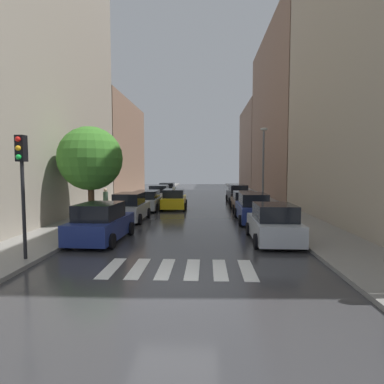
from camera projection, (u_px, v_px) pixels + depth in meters
The scene contains 22 objects.
ground_plane at pixel (198, 201), 32.70m from camera, with size 28.00×72.00×0.04m, color #353537.
sidewalk_left at pixel (136, 200), 32.99m from camera, with size 3.00×72.00×0.15m, color gray.
sidewalk_right at pixel (261, 200), 32.39m from camera, with size 3.00×72.00×0.15m, color gray.
crosswalk_stripes at pixel (179, 269), 10.36m from camera, with size 4.95×2.20×0.01m.
building_left_near at pixel (17, 53), 19.67m from camera, with size 6.00×19.62×21.07m, color #9E9384.
building_left_mid at pixel (107, 150), 37.46m from camera, with size 6.00×14.94×11.18m, color #8C6B56.
building_right_mid at pixel (290, 115), 38.19m from camera, with size 6.00×21.97×19.81m, color #8C6B56.
building_right_far at pixel (260, 147), 59.05m from camera, with size 6.00×18.45×14.76m, color #8C6B56.
parked_car_left_nearest at pixel (101, 223), 14.35m from camera, with size 2.27×4.31×1.76m.
parked_car_left_second at pixel (130, 208), 20.02m from camera, with size 2.02×4.18×1.78m.
parked_car_left_third at pixel (147, 201), 25.48m from camera, with size 2.18×4.74×1.56m.
parked_car_left_fourth at pixel (159, 194), 31.25m from camera, with size 2.21×4.81×1.70m.
parked_car_left_fifth at pixel (167, 190), 37.08m from camera, with size 2.10×4.42×1.68m.
parked_car_right_nearest at pixel (274, 224), 14.15m from camera, with size 2.13×4.08×1.74m.
parked_car_right_second at pixel (253, 208), 19.56m from camera, with size 2.02×4.78×1.81m.
parked_car_right_third at pixel (244, 202), 24.77m from camera, with size 2.00×4.22×1.54m.
parked_car_right_fourth at pixel (238, 194), 30.89m from camera, with size 2.14×4.80×1.77m.
taxi_midroad at pixel (174, 200), 26.07m from camera, with size 2.18×4.36×1.81m.
pedestrian_foreground at pixel (106, 199), 23.01m from camera, with size 0.36×0.36×1.74m.
street_tree_left at pixel (90, 159), 18.39m from camera, with size 3.73×3.73×5.62m.
traffic_light_left_corner at pixel (22, 169), 10.79m from camera, with size 0.30×0.42×4.30m.
lamp_post_right at pixel (263, 161), 25.77m from camera, with size 0.60×0.28×6.50m.
Camera 1 is at (0.91, -8.53, 3.30)m, focal length 29.40 mm.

